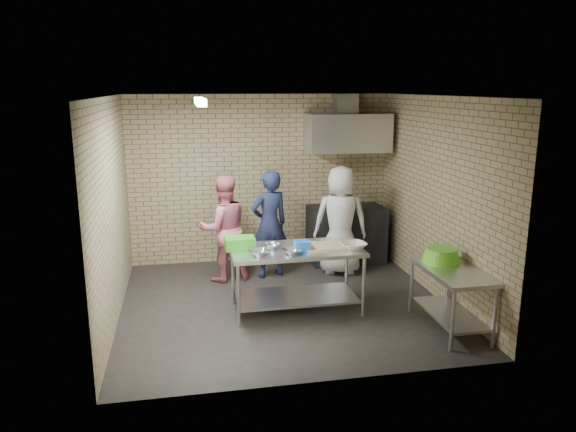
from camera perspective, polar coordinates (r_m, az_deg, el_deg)
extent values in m
plane|color=black|center=(7.37, -0.47, -9.13)|extent=(4.20, 4.20, 0.00)
plane|color=black|center=(6.80, -0.52, 12.37)|extent=(4.20, 4.20, 0.00)
cube|color=#9B8D60|center=(8.90, -2.85, 3.86)|extent=(4.20, 0.06, 2.70)
cube|color=#9B8D60|center=(5.07, 3.64, -3.51)|extent=(4.20, 0.06, 2.70)
cube|color=#9B8D60|center=(6.90, -17.90, 0.43)|extent=(0.06, 4.00, 2.70)
cube|color=#9B8D60|center=(7.62, 15.24, 1.78)|extent=(0.06, 4.00, 2.70)
cube|color=silver|center=(7.04, 0.86, -6.60)|extent=(1.66, 0.83, 0.83)
cube|color=silver|center=(6.82, 16.50, -8.22)|extent=(0.60, 1.20, 0.75)
cube|color=black|center=(9.05, 6.04, -1.87)|extent=(1.20, 0.70, 0.90)
cube|color=silver|center=(8.81, 6.21, 8.62)|extent=(1.30, 0.60, 0.60)
cube|color=#A5A8AD|center=(8.93, 5.99, 11.58)|extent=(0.35, 0.30, 0.30)
cube|color=#3F2B19|center=(9.10, 7.65, 7.59)|extent=(0.80, 0.20, 0.04)
cube|color=white|center=(6.70, -9.14, 11.68)|extent=(0.10, 1.25, 0.08)
cube|color=green|center=(6.90, -5.03, -2.81)|extent=(0.37, 0.28, 0.15)
cube|color=blue|center=(6.81, 1.46, -3.10)|extent=(0.18, 0.18, 0.12)
cube|color=tan|center=(6.97, 3.73, -3.14)|extent=(0.51, 0.39, 0.03)
imported|color=silver|center=(6.63, -3.01, -3.83)|extent=(0.30, 0.30, 0.06)
imported|color=silver|center=(6.90, -1.65, -3.14)|extent=(0.23, 0.23, 0.06)
imported|color=silver|center=(6.68, 0.42, -3.71)|extent=(0.28, 0.28, 0.06)
imported|color=beige|center=(6.93, 6.81, -3.07)|extent=(0.37, 0.37, 0.08)
cylinder|color=green|center=(9.14, 8.57, 8.18)|extent=(0.06, 0.06, 0.15)
imported|color=black|center=(8.18, -1.94, -0.85)|extent=(0.68, 0.55, 1.62)
imported|color=#C76979|center=(8.08, -6.70, -1.29)|extent=(0.87, 0.74, 1.57)
imported|color=silver|center=(8.36, 5.48, -0.44)|extent=(0.90, 0.68, 1.66)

